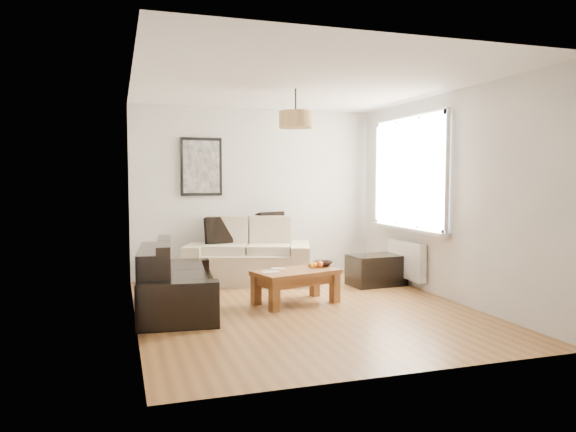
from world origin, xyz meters
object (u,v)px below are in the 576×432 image
object	(u,v)px
loveseat_cream	(248,252)
coffee_table	(296,287)
sofa_leather	(177,279)
ottoman	(376,270)

from	to	relation	value
loveseat_cream	coffee_table	xyz separation A→B (m)	(0.23, -1.52, -0.24)
sofa_leather	coffee_table	distance (m)	1.43
loveseat_cream	sofa_leather	distance (m)	1.89
loveseat_cream	ottoman	distance (m)	1.88
loveseat_cream	ottoman	bearing A→B (deg)	-5.98
loveseat_cream	ottoman	size ratio (longest dim) A/B	2.35
loveseat_cream	coffee_table	distance (m)	1.56
coffee_table	sofa_leather	bearing A→B (deg)	177.51
coffee_table	loveseat_cream	bearing A→B (deg)	98.48
loveseat_cream	sofa_leather	bearing A→B (deg)	-110.19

